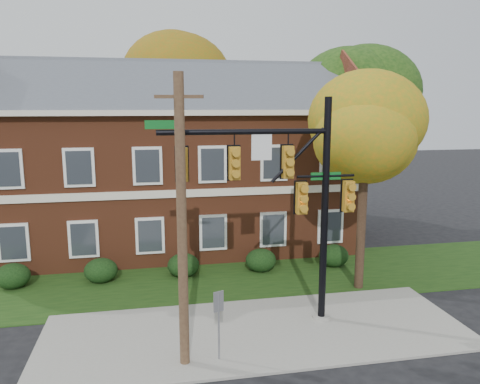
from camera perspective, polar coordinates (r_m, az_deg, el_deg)
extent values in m
plane|color=black|center=(15.33, 2.99, -18.44)|extent=(120.00, 120.00, 0.00)
cube|color=gray|center=(16.17, 2.10, -16.65)|extent=(14.00, 5.00, 0.08)
cube|color=#193811|center=(20.67, -1.10, -10.51)|extent=(30.00, 6.00, 0.04)
cube|color=brown|center=(25.36, -7.95, 1.45)|extent=(18.00, 8.00, 7.00)
cube|color=beige|center=(25.06, -8.15, 9.66)|extent=(18.80, 8.80, 0.24)
cube|color=beige|center=(21.39, -7.34, -0.18)|extent=(18.00, 0.12, 0.35)
ellipsoid|color=black|center=(21.64, -25.98, -9.20)|extent=(1.40, 1.26, 1.05)
ellipsoid|color=black|center=(21.00, -16.60, -9.15)|extent=(1.40, 1.26, 1.05)
ellipsoid|color=black|center=(20.92, -6.91, -8.85)|extent=(1.40, 1.26, 1.05)
ellipsoid|color=black|center=(21.43, 2.56, -8.31)|extent=(1.40, 1.26, 1.05)
ellipsoid|color=black|center=(22.48, 11.34, -7.61)|extent=(1.40, 1.26, 1.05)
cylinder|color=black|center=(19.47, 14.60, -3.35)|extent=(0.36, 0.36, 5.76)
ellipsoid|color=#C87B11|center=(18.97, 15.10, 7.28)|extent=(4.25, 4.25, 3.60)
ellipsoid|color=#C87B11|center=(18.90, 17.41, 8.98)|extent=(3.50, 3.50, 3.00)
cylinder|color=black|center=(29.05, 14.16, 2.41)|extent=(0.36, 0.36, 7.04)
ellipsoid|color=#11340E|center=(28.80, 14.55, 11.11)|extent=(5.95, 5.95, 5.04)
ellipsoid|color=#11340E|center=(28.73, 16.68, 12.21)|extent=(4.90, 4.90, 4.20)
cylinder|color=black|center=(33.29, -7.02, 4.18)|extent=(0.36, 0.36, 7.68)
ellipsoid|color=#9B530D|center=(33.13, -7.20, 12.46)|extent=(6.46, 6.46, 5.47)
ellipsoid|color=#9B530D|center=(32.67, -5.45, 13.58)|extent=(5.32, 5.32, 4.56)
cylinder|color=gray|center=(17.21, 9.86, -14.88)|extent=(0.62, 0.62, 0.18)
cylinder|color=black|center=(15.99, 10.28, -2.57)|extent=(0.24, 0.24, 7.71)
cylinder|color=black|center=(14.82, 0.58, 7.35)|extent=(5.50, 0.18, 0.18)
cylinder|color=black|center=(15.75, 10.43, 1.92)|extent=(1.98, 0.09, 0.09)
cube|color=#AC771B|center=(14.64, -7.06, 3.34)|extent=(0.48, 0.33, 1.28)
cube|color=#AC771B|center=(14.84, -0.68, 3.51)|extent=(0.48, 0.33, 1.28)
cube|color=#AC771B|center=(15.26, 5.85, 3.65)|extent=(0.48, 0.33, 1.28)
cube|color=silver|center=(14.98, 2.65, 5.47)|extent=(0.66, 0.04, 0.83)
cube|color=#0C5D1D|center=(14.51, -9.36, 8.11)|extent=(1.10, 0.04, 0.26)
cube|color=#AC771B|center=(15.59, 7.51, -0.75)|extent=(0.48, 0.33, 1.28)
cube|color=#AC771B|center=(16.19, 13.06, -0.52)|extent=(0.48, 0.33, 1.28)
cube|color=#0C5D1D|center=(15.75, 10.43, 1.92)|extent=(1.05, 0.04, 0.25)
cylinder|color=#442D1F|center=(12.96, -7.10, -4.20)|extent=(0.33, 0.33, 8.29)
cube|color=#442D1F|center=(12.55, -7.46, 11.46)|extent=(1.28, 0.36, 0.09)
cylinder|color=slate|center=(14.14, -2.60, -16.12)|extent=(0.08, 0.08, 2.17)
cube|color=slate|center=(13.81, -2.63, -13.19)|extent=(0.31, 0.14, 0.61)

